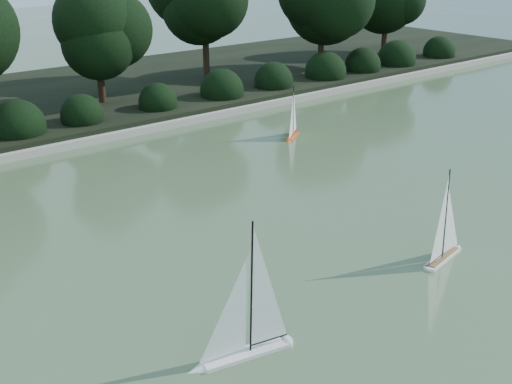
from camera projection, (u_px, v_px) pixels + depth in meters
ground at (409, 286)px, 9.05m from camera, size 80.00×80.00×0.00m
pond_coping at (111, 136)px, 15.50m from camera, size 40.00×0.35×0.18m
far_bank at (46, 102)px, 18.36m from camera, size 40.00×8.00×0.30m
tree_line at (102, 14)px, 17.02m from camera, size 26.31×3.93×4.39m
shrub_hedge at (93, 114)px, 16.01m from camera, size 29.10×1.10×1.10m
sailboat_white_a at (238, 337)px, 7.41m from camera, size 1.37×0.48×1.86m
sailboat_white_b at (447, 243)px, 9.77m from camera, size 1.15×0.38×1.56m
sailboat_orange at (292, 129)px, 15.58m from camera, size 0.86×0.65×1.32m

